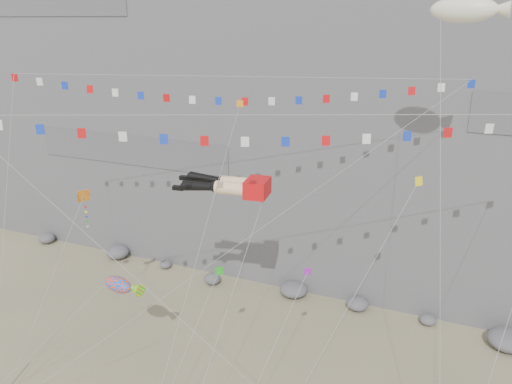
% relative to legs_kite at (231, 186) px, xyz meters
% --- Properties ---
extents(cliff, '(80.00, 28.00, 50.00)m').
position_rel_legs_kite_xyz_m(cliff, '(1.16, 25.59, 11.04)').
color(cliff, slate).
rests_on(cliff, ground).
extents(talus_boulders, '(60.00, 3.00, 1.20)m').
position_rel_legs_kite_xyz_m(talus_boulders, '(1.16, 10.59, -13.36)').
color(talus_boulders, slate).
rests_on(talus_boulders, ground).
extents(legs_kite, '(6.69, 16.48, 20.72)m').
position_rel_legs_kite_xyz_m(legs_kite, '(0.00, 0.00, 0.00)').
color(legs_kite, red).
rests_on(legs_kite, ground).
extents(flag_banner_upper, '(30.18, 18.62, 27.37)m').
position_rel_legs_kite_xyz_m(flag_banner_upper, '(-1.13, 2.60, 6.84)').
color(flag_banner_upper, red).
rests_on(flag_banner_upper, ground).
extents(flag_banner_lower, '(30.51, 13.14, 23.24)m').
position_rel_legs_kite_xyz_m(flag_banner_lower, '(3.98, -3.84, 5.66)').
color(flag_banner_lower, red).
rests_on(flag_banner_lower, ground).
extents(harlequin_kite, '(2.38, 9.42, 14.88)m').
position_rel_legs_kite_xyz_m(harlequin_kite, '(-11.10, -1.81, -1.70)').
color(harlequin_kite, red).
rests_on(harlequin_kite, ground).
extents(fish_windsock, '(8.87, 7.90, 12.11)m').
position_rel_legs_kite_xyz_m(fish_windsock, '(-6.84, -4.15, -6.83)').
color(fish_windsock, '#EE450C').
rests_on(fish_windsock, ground).
extents(blimp_windsock, '(4.69, 12.82, 27.70)m').
position_rel_legs_kite_xyz_m(blimp_windsock, '(13.01, 3.21, 11.00)').
color(blimp_windsock, white).
rests_on(blimp_windsock, ground).
extents(small_kite_a, '(0.97, 14.77, 23.69)m').
position_rel_legs_kite_xyz_m(small_kite_a, '(-0.50, 2.22, 4.49)').
color(small_kite_a, orange).
rests_on(small_kite_a, ground).
extents(small_kite_b, '(3.19, 10.84, 14.64)m').
position_rel_legs_kite_xyz_m(small_kite_b, '(6.25, -2.96, -4.02)').
color(small_kite_b, purple).
rests_on(small_kite_b, ground).
extents(small_kite_c, '(1.86, 10.41, 13.64)m').
position_rel_legs_kite_xyz_m(small_kite_c, '(0.81, -3.80, -4.56)').
color(small_kite_c, green).
rests_on(small_kite_c, ground).
extents(small_kite_d, '(7.37, 13.28, 21.16)m').
position_rel_legs_kite_xyz_m(small_kite_d, '(11.74, 0.03, 1.45)').
color(small_kite_d, yellow).
rests_on(small_kite_d, ground).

